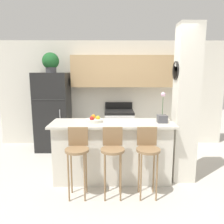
# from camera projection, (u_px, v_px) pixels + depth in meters

# --- Properties ---
(ground_plane) EXTENTS (14.00, 14.00, 0.00)m
(ground_plane) POSITION_uv_depth(u_px,v_px,m) (112.00, 179.00, 3.75)
(ground_plane) COLOR beige
(wall_back) EXTENTS (5.60, 0.38, 2.55)m
(wall_back) POSITION_uv_depth(u_px,v_px,m) (118.00, 85.00, 5.32)
(wall_back) COLOR silver
(wall_back) RESTS_ON ground_plane
(pillar_right) EXTENTS (0.38, 0.32, 2.55)m
(pillar_right) POSITION_uv_depth(u_px,v_px,m) (186.00, 105.00, 3.53)
(pillar_right) COLOR silver
(pillar_right) RESTS_ON ground_plane
(counter_bar) EXTENTS (2.01, 0.66, 0.99)m
(counter_bar) POSITION_uv_depth(u_px,v_px,m) (112.00, 151.00, 3.66)
(counter_bar) COLOR silver
(counter_bar) RESTS_ON ground_plane
(refrigerator) EXTENTS (0.75, 0.71, 1.79)m
(refrigerator) POSITION_uv_depth(u_px,v_px,m) (53.00, 112.00, 5.10)
(refrigerator) COLOR black
(refrigerator) RESTS_ON ground_plane
(stove_range) EXTENTS (0.67, 0.62, 1.07)m
(stove_range) POSITION_uv_depth(u_px,v_px,m) (119.00, 129.00, 5.24)
(stove_range) COLOR white
(stove_range) RESTS_ON ground_plane
(bar_stool_left) EXTENTS (0.34, 0.34, 1.02)m
(bar_stool_left) POSITION_uv_depth(u_px,v_px,m) (77.00, 152.00, 3.12)
(bar_stool_left) COLOR olive
(bar_stool_left) RESTS_ON ground_plane
(bar_stool_mid) EXTENTS (0.34, 0.34, 1.02)m
(bar_stool_mid) POSITION_uv_depth(u_px,v_px,m) (113.00, 152.00, 3.13)
(bar_stool_mid) COLOR olive
(bar_stool_mid) RESTS_ON ground_plane
(bar_stool_right) EXTENTS (0.34, 0.34, 1.02)m
(bar_stool_right) POSITION_uv_depth(u_px,v_px,m) (148.00, 151.00, 3.13)
(bar_stool_right) COLOR olive
(bar_stool_right) RESTS_ON ground_plane
(potted_plant_on_fridge) EXTENTS (0.37, 0.37, 0.45)m
(potted_plant_on_fridge) POSITION_uv_depth(u_px,v_px,m) (51.00, 62.00, 4.90)
(potted_plant_on_fridge) COLOR #4C4C51
(potted_plant_on_fridge) RESTS_ON refrigerator
(orchid_vase) EXTENTS (0.15, 0.15, 0.49)m
(orchid_vase) POSITION_uv_depth(u_px,v_px,m) (162.00, 116.00, 3.55)
(orchid_vase) COLOR #4C4C51
(orchid_vase) RESTS_ON counter_bar
(fruit_bowl) EXTENTS (0.28, 0.28, 0.12)m
(fruit_bowl) POSITION_uv_depth(u_px,v_px,m) (94.00, 120.00, 3.59)
(fruit_bowl) COLOR silver
(fruit_bowl) RESTS_ON counter_bar
(trash_bin) EXTENTS (0.28, 0.28, 0.38)m
(trash_bin) POSITION_uv_depth(u_px,v_px,m) (78.00, 144.00, 4.99)
(trash_bin) COLOR black
(trash_bin) RESTS_ON ground_plane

